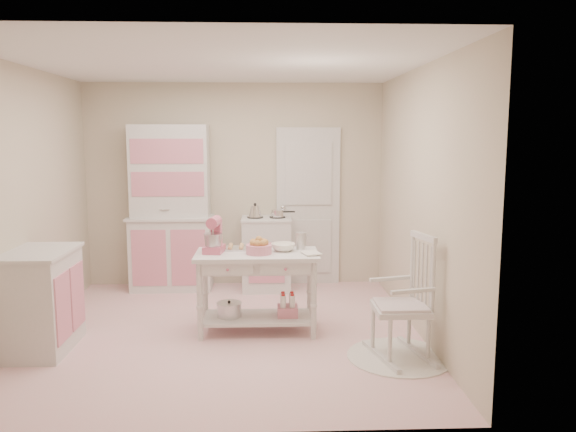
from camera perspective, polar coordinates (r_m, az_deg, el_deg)
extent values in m
plane|color=pink|center=(5.71, -6.29, -11.71)|extent=(3.80, 3.80, 0.00)
cube|color=white|center=(5.41, -6.74, 15.15)|extent=(3.80, 3.80, 0.04)
cube|color=beige|center=(7.30, -5.43, 3.13)|extent=(3.80, 0.04, 2.60)
cube|color=beige|center=(3.54, -8.73, -2.30)|extent=(3.80, 0.04, 2.60)
cube|color=beige|center=(5.86, -25.36, 1.15)|extent=(0.04, 3.80, 2.60)
cube|color=beige|center=(5.60, 13.28, 1.42)|extent=(0.04, 3.80, 2.60)
cube|color=silver|center=(7.31, 2.05, 0.96)|extent=(0.82, 0.05, 2.04)
cube|color=silver|center=(7.17, -11.85, 0.82)|extent=(1.06, 0.50, 2.08)
cube|color=silver|center=(7.12, -2.20, -3.80)|extent=(0.62, 0.57, 0.92)
cube|color=silver|center=(5.59, -23.73, -7.87)|extent=(0.54, 0.84, 0.92)
cylinder|color=white|center=(5.19, 11.23, -13.83)|extent=(0.92, 0.92, 0.01)
cube|color=silver|center=(5.01, 11.41, -8.06)|extent=(0.64, 0.81, 1.10)
cube|color=silver|center=(5.61, -3.14, -7.74)|extent=(1.20, 0.60, 0.80)
cube|color=#CB5674|center=(5.52, -7.55, -1.98)|extent=(0.24, 0.31, 0.34)
cube|color=silver|center=(5.69, -4.66, -3.29)|extent=(0.34, 0.24, 0.02)
cylinder|color=pink|center=(5.45, -2.97, -3.39)|extent=(0.25, 0.25, 0.09)
imported|color=white|center=(5.59, -0.49, -3.18)|extent=(0.24, 0.24, 0.07)
cylinder|color=silver|center=(5.66, 1.31, -2.53)|extent=(0.10, 0.10, 0.17)
imported|color=white|center=(5.41, 1.60, -3.87)|extent=(0.21, 0.25, 0.02)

